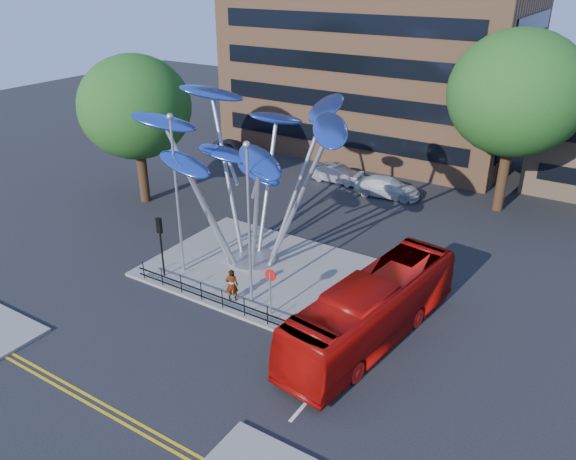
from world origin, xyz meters
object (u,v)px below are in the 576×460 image
Objects in this scene: leaf_sculpture at (249,146)px; traffic_light_island at (160,235)px; red_bus at (372,309)px; tree_right at (517,94)px; street_lamp_left at (176,182)px; street_lamp_right at (249,211)px; parked_car_mid at (337,174)px; no_entry_sign_island at (270,284)px; parked_car_left at (234,148)px; tree_left at (135,107)px; pedestrian at (232,285)px; parked_car_right at (387,187)px.

leaf_sculpture is 3.71× the size of traffic_light_island.
tree_right is at bearing 94.18° from red_bus.
street_lamp_left is 5.03m from street_lamp_right.
leaf_sculpture is at bearing 54.96° from traffic_light_island.
street_lamp_left reaches higher than parked_car_mid.
parked_car_left is at bearing 131.34° from no_entry_sign_island.
tree_right is 1.17× the size of tree_left.
traffic_light_island is 4.93m from pedestrian.
traffic_light_island is 1.40× the size of no_entry_sign_island.
parked_car_right is at bearing 90.21° from street_lamp_right.
no_entry_sign_island is at bearing -135.91° from parked_car_left.
tree_left is 18.69m from parked_car_right.
street_lamp_left is at bearing 63.43° from traffic_light_island.
traffic_light_island is at bearing -149.99° from parked_car_left.
parked_car_left reaches higher than parked_car_mid.
tree_left is 2.34× the size of parked_car_left.
parked_car_mid is (-1.99, 14.16, -6.18)m from leaf_sculpture.
pedestrian is 17.70m from parked_car_right.
street_lamp_right is at bearing -167.58° from parked_car_mid.
tree_right is 2.89× the size of parked_car_mid.
no_entry_sign_island is at bearing -163.61° from parked_car_mid.
traffic_light_island is at bearing 175.15° from parked_car_mid.
leaf_sculpture is 20.73m from parked_car_left.
leaf_sculpture is at bearing 52.60° from street_lamp_left.
street_lamp_left is at bearing -127.40° from leaf_sculpture.
tree_left is 16.62m from pedestrian.
parked_car_left is (-9.92, 19.25, -1.86)m from traffic_light_island.
no_entry_sign_island is 4.93m from red_bus.
street_lamp_right reaches higher than parked_car_left.
no_entry_sign_island is at bearing 147.79° from pedestrian.
parked_car_mid is at bearing -92.05° from parked_car_left.
tree_left is 1.17× the size of street_lamp_left.
traffic_light_island is (-0.50, -1.00, -2.74)m from street_lamp_left.
pedestrian is at bearing -28.75° from tree_left.
traffic_light_island is 0.82× the size of parked_car_mid.
leaf_sculpture is 7.39m from pedestrian.
red_bus is (11.33, 0.01, -3.81)m from street_lamp_left.
red_bus is at bearing -19.65° from leaf_sculpture.
no_entry_sign_island reaches higher than pedestrian.
street_lamp_left is at bearing -172.17° from red_bus.
leaf_sculpture is at bearing 168.16° from red_bus.
parked_car_right is (5.44, 17.68, -1.91)m from traffic_light_island.
leaf_sculpture is at bearing 134.33° from no_entry_sign_island.
leaf_sculpture reaches higher than no_entry_sign_island.
parked_car_right is (14.44, 10.18, -6.09)m from tree_left.
street_lamp_left is at bearing -147.53° from parked_car_left.
street_lamp_left is at bearing 171.39° from no_entry_sign_island.
street_lamp_right reaches higher than traffic_light_island.
pedestrian is at bearing -164.20° from red_bus.
street_lamp_right is 1.71× the size of parked_car_right.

